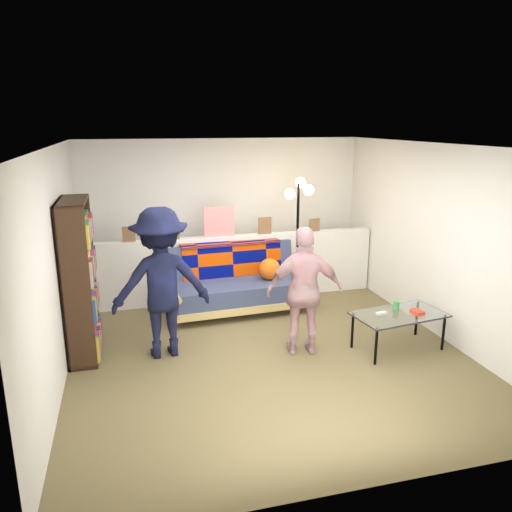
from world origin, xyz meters
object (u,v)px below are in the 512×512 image
at_px(futon_sofa, 238,284).
at_px(coffee_table, 399,316).
at_px(person_right, 305,291).
at_px(floor_lamp, 299,215).
at_px(person_left, 161,283).
at_px(bookshelf, 80,285).

distance_m(futon_sofa, coffee_table, 2.36).
xyz_separation_m(coffee_table, person_right, (-1.13, 0.20, 0.34)).
height_order(floor_lamp, person_left, floor_lamp).
distance_m(bookshelf, coffee_table, 3.75).
bearing_deg(person_right, coffee_table, -179.26).
bearing_deg(floor_lamp, person_right, -106.73).
distance_m(person_left, person_right, 1.65).
height_order(coffee_table, person_right, person_right).
bearing_deg(floor_lamp, person_left, -148.48).
bearing_deg(coffee_table, floor_lamp, 108.51).
bearing_deg(person_left, futon_sofa, -138.92).
xyz_separation_m(futon_sofa, person_left, (-1.15, -1.17, 0.48)).
relative_size(futon_sofa, person_right, 1.31).
relative_size(bookshelf, person_left, 1.05).
xyz_separation_m(futon_sofa, person_right, (0.44, -1.55, 0.37)).
distance_m(bookshelf, person_right, 2.58).
distance_m(futon_sofa, floor_lamp, 1.34).
relative_size(futon_sofa, coffee_table, 1.74).
bearing_deg(bookshelf, person_left, -14.81).
height_order(futon_sofa, person_left, person_left).
xyz_separation_m(person_left, person_right, (1.60, -0.38, -0.11)).
bearing_deg(futon_sofa, bookshelf, -155.55).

